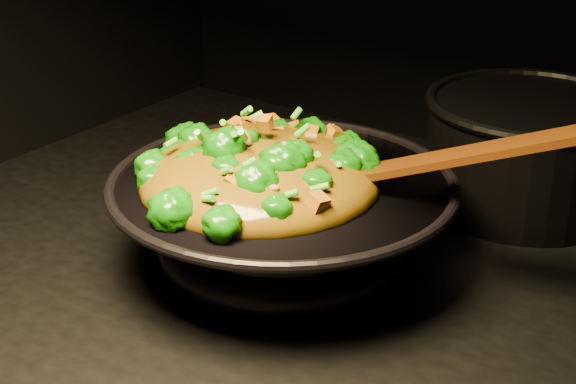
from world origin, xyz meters
The scene contains 4 objects.
wok centered at (-0.09, 0.00, 0.95)m, with size 0.37×0.37×0.10m, color black, non-canonical shape.
stir_fry centered at (-0.11, -0.01, 1.05)m, with size 0.26×0.26×0.09m, color #125B06, non-canonical shape.
spatula centered at (0.07, 0.05, 1.05)m, with size 0.30×0.05×0.01m, color #3D1C08.
back_pot centered at (0.06, 0.32, 0.97)m, with size 0.25×0.25×0.14m, color black.
Camera 1 is at (0.41, -0.70, 1.39)m, focal length 55.00 mm.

